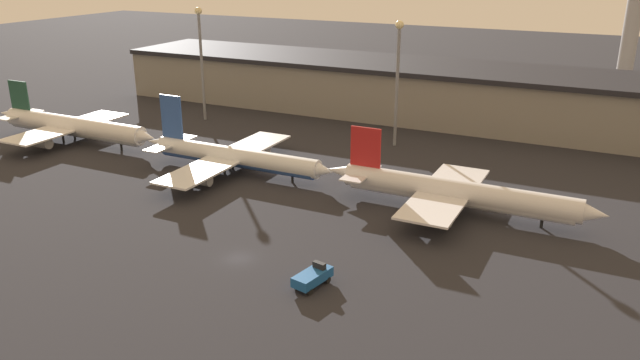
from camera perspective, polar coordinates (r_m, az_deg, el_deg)
The scene contains 9 objects.
ground at distance 89.18m, azimuth -7.46°, elevation -7.12°, with size 600.00×600.00×0.00m, color #26262B.
terminal_building at distance 164.65m, azimuth 9.96°, elevation 8.00°, with size 174.00×27.84×13.73m.
airplane_0 at distance 151.67m, azimuth -21.72°, elevation 4.57°, with size 47.39×29.90×12.62m.
airplane_1 at distance 122.40m, azimuth -7.96°, elevation 2.14°, with size 42.92×36.54×13.90m.
airplane_2 at distance 104.61m, azimuth 12.16°, elevation -1.12°, with size 46.70×28.08×12.60m.
service_vehicle_0 at distance 80.98m, azimuth -0.67°, elevation -8.84°, with size 3.59×6.18×2.83m.
lamp_post_0 at distance 160.97m, azimuth -10.84°, elevation 11.54°, with size 1.80×1.80×28.12m.
lamp_post_1 at distance 136.64m, azimuth 7.12°, elevation 10.06°, with size 1.80×1.80×27.22m.
control_tower at distance 200.98m, azimuth 26.87°, elevation 14.07°, with size 9.00×9.00×46.24m.
Camera 1 is at (45.20, -65.36, 40.48)m, focal length 35.00 mm.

